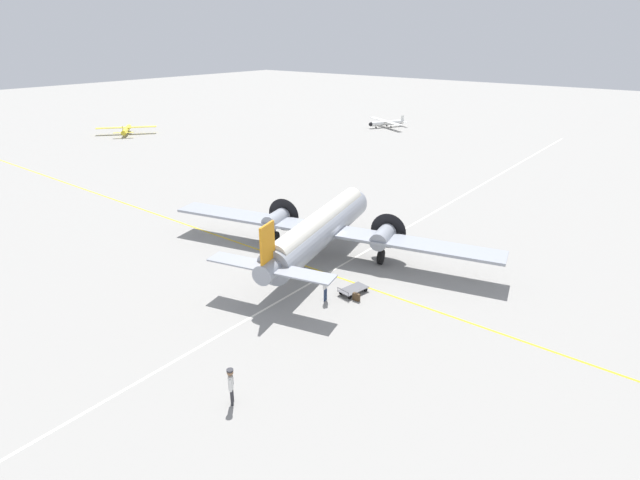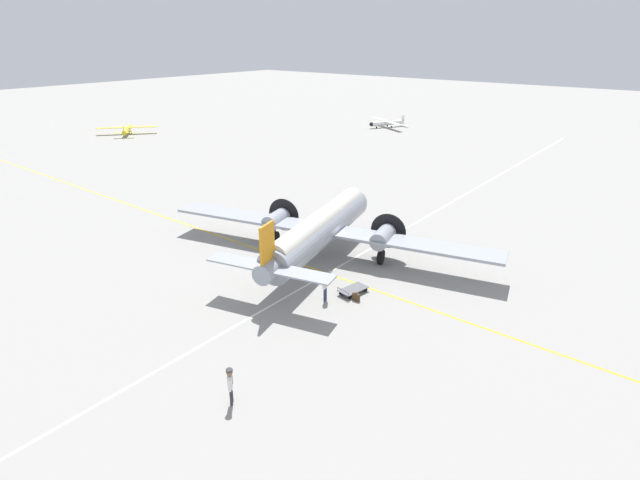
# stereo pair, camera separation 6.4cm
# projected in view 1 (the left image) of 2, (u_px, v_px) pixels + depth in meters

# --- Properties ---
(ground_plane) EXTENTS (300.00, 300.00, 0.00)m
(ground_plane) POSITION_uv_depth(u_px,v_px,m) (320.00, 259.00, 36.99)
(ground_plane) COLOR gray
(apron_line_eastwest) EXTENTS (120.00, 0.16, 0.01)m
(apron_line_eastwest) POSITION_uv_depth(u_px,v_px,m) (306.00, 266.00, 35.80)
(apron_line_eastwest) COLOR gold
(apron_line_eastwest) RESTS_ON ground_plane
(apron_line_northsouth) EXTENTS (0.16, 120.00, 0.01)m
(apron_line_northsouth) POSITION_uv_depth(u_px,v_px,m) (341.00, 266.00, 35.89)
(apron_line_northsouth) COLOR silver
(apron_line_northsouth) RESTS_ON ground_plane
(airliner_main) EXTENTS (25.44, 16.68, 5.33)m
(airliner_main) POSITION_uv_depth(u_px,v_px,m) (322.00, 227.00, 36.40)
(airliner_main) COLOR #9399A3
(airliner_main) RESTS_ON ground_plane
(crew_foreground) EXTENTS (0.46, 0.49, 1.84)m
(crew_foreground) POSITION_uv_depth(u_px,v_px,m) (231.00, 382.00, 22.08)
(crew_foreground) COLOR #2D2D33
(crew_foreground) RESTS_ON ground_plane
(passenger_boarding) EXTENTS (0.34, 0.61, 1.87)m
(passenger_boarding) POSITION_uv_depth(u_px,v_px,m) (325.00, 284.00, 30.81)
(passenger_boarding) COLOR navy
(passenger_boarding) RESTS_ON ground_plane
(suitcase_near_door) EXTENTS (0.48, 0.19, 0.53)m
(suitcase_near_door) POSITION_uv_depth(u_px,v_px,m) (356.00, 297.00, 31.11)
(suitcase_near_door) COLOR #47331E
(suitcase_near_door) RESTS_ON ground_plane
(baggage_cart) EXTENTS (1.34, 2.06, 0.56)m
(baggage_cart) POSITION_uv_depth(u_px,v_px,m) (353.00, 289.00, 31.97)
(baggage_cart) COLOR #56565B
(baggage_cart) RESTS_ON ground_plane
(light_aircraft_distant) EXTENTS (7.32, 7.99, 1.87)m
(light_aircraft_distant) POSITION_uv_depth(u_px,v_px,m) (126.00, 129.00, 82.65)
(light_aircraft_distant) COLOR yellow
(light_aircraft_distant) RESTS_ON ground_plane
(light_aircraft_taxiing) EXTENTS (9.00, 7.06, 1.88)m
(light_aircraft_taxiing) POSITION_uv_depth(u_px,v_px,m) (386.00, 123.00, 88.78)
(light_aircraft_taxiing) COLOR white
(light_aircraft_taxiing) RESTS_ON ground_plane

